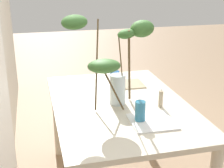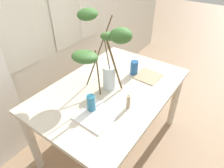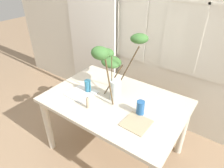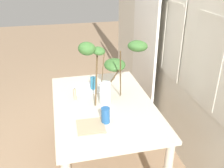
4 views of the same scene
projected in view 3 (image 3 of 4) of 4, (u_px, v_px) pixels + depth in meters
The scene contains 10 objects.
ground at pixel (114, 149), 2.41m from camera, with size 14.00×14.00×0.00m, color #9E7F60.
back_wall_with_windows at pixel (160, 8), 2.24m from camera, with size 5.29×0.14×2.99m.
curtain_sheer_side at pixel (91, 30), 2.76m from camera, with size 0.81×0.03×2.28m, color white.
dining_table at pixel (115, 108), 2.07m from camera, with size 1.41×0.95×0.75m.
vase_with_branches at pixel (116, 63), 1.90m from camera, with size 0.49×0.64×0.63m.
drinking_glass_blue_left at pixel (88, 86), 2.11m from camera, with size 0.07×0.07×0.14m, color teal.
drinking_glass_blue_right at pixel (140, 108), 1.80m from camera, with size 0.08×0.08×0.14m, color #235693.
plate_square_left at pixel (82, 93), 2.11m from camera, with size 0.27×0.27×0.01m, color white.
plate_square_right at pixel (136, 123), 1.72m from camera, with size 0.23×0.23×0.01m, color tan.
pillar_candle at pixel (88, 103), 1.88m from camera, with size 0.03×0.03×0.13m.
Camera 3 is at (0.92, -1.34, 1.95)m, focal length 31.57 mm.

